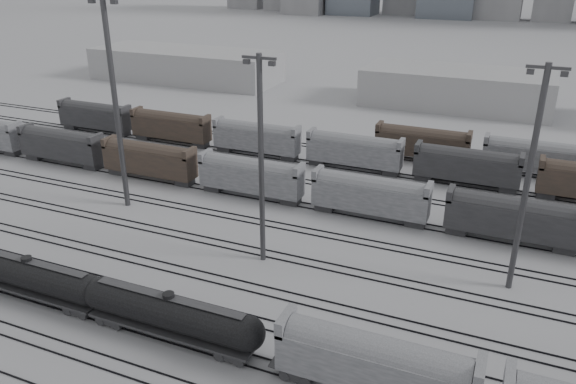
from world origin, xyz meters
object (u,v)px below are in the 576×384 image
at_px(tank_car_a, 30,275).
at_px(light_mast_c, 261,158).
at_px(hopper_car_a, 375,362).
at_px(tank_car_b, 170,314).

relative_size(tank_car_a, light_mast_c, 0.78).
relative_size(hopper_car_a, light_mast_c, 0.67).
bearing_deg(hopper_car_a, tank_car_b, 180.00).
bearing_deg(tank_car_a, light_mast_c, 41.75).
distance_m(tank_car_a, light_mast_c, 25.53).
xyz_separation_m(tank_car_b, hopper_car_a, (18.30, 0.00, 0.79)).
bearing_deg(tank_car_a, tank_car_b, 0.00).
height_order(tank_car_b, hopper_car_a, hopper_car_a).
relative_size(tank_car_b, light_mast_c, 0.80).
bearing_deg(tank_car_b, hopper_car_a, 0.00).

